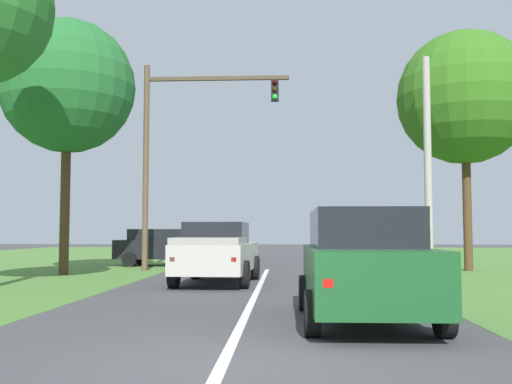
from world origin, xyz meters
TOP-DOWN VIEW (x-y plane):
  - ground_plane at (0.00, 10.03)m, footprint 120.00×120.00m
  - lane_centre_stripe at (0.00, -0.97)m, footprint 0.16×38.06m
  - red_suv_near at (2.18, 3.46)m, footprint 2.25×4.91m
  - pickup_truck_lead at (-1.35, 11.03)m, footprint 2.46×5.36m
  - traffic_light at (-3.68, 17.07)m, footprint 6.17×0.40m
  - keep_moving_sign at (5.51, 13.47)m, footprint 0.60×0.09m
  - oak_tree_right at (8.39, 17.71)m, footprint 5.65×5.65m
  - crossing_suv_far at (-5.09, 20.64)m, footprint 4.45×2.16m
  - utility_pole_right at (6.07, 14.70)m, footprint 0.28×0.28m
  - extra_tree_1 at (-7.58, 14.61)m, footprint 5.14×5.14m

SIDE VIEW (x-z plane):
  - ground_plane at x=0.00m, z-range 0.00..0.00m
  - lane_centre_stripe at x=0.00m, z-range 0.00..0.01m
  - crossing_suv_far at x=-5.09m, z-range 0.05..1.80m
  - pickup_truck_lead at x=-1.35m, z-range 0.02..1.93m
  - red_suv_near at x=2.18m, z-range 0.04..2.06m
  - keep_moving_sign at x=5.51m, z-range 0.33..2.65m
  - utility_pole_right at x=6.07m, z-range 0.00..8.17m
  - traffic_light at x=-3.68m, z-range 1.22..9.91m
  - extra_tree_1 at x=-7.58m, z-range 2.30..12.07m
  - oak_tree_right at x=8.39m, z-range 2.22..12.35m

